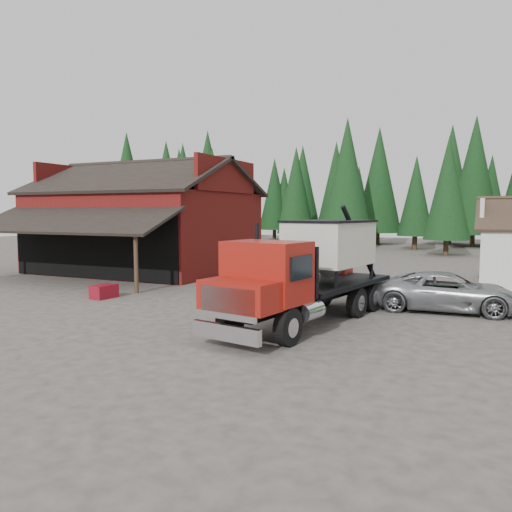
% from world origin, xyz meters
% --- Properties ---
extents(ground, '(120.00, 120.00, 0.00)m').
position_xyz_m(ground, '(0.00, 0.00, 0.00)').
color(ground, '#433B34').
rests_on(ground, ground).
extents(red_barn, '(12.80, 13.63, 7.18)m').
position_xyz_m(red_barn, '(-11.00, 9.90, 2.69)').
color(red_barn, maroon).
rests_on(red_barn, ground).
extents(conifer_backdrop, '(76.00, 16.00, 16.00)m').
position_xyz_m(conifer_backdrop, '(0.00, 42.00, 0.00)').
color(conifer_backdrop, black).
rests_on(conifer_backdrop, ground).
extents(near_pine_a, '(4.40, 4.40, 11.40)m').
position_xyz_m(near_pine_a, '(-22.00, 28.00, 6.39)').
color(near_pine_a, '#382619').
rests_on(near_pine_a, ground).
extents(near_pine_b, '(3.96, 3.96, 10.40)m').
position_xyz_m(near_pine_b, '(6.00, 30.00, 5.89)').
color(near_pine_b, '#382619').
rests_on(near_pine_b, ground).
extents(near_pine_d, '(5.28, 5.28, 13.40)m').
position_xyz_m(near_pine_d, '(-4.00, 34.00, 7.39)').
color(near_pine_d, '#382619').
rests_on(near_pine_d, ground).
extents(feed_truck, '(3.97, 9.29, 4.06)m').
position_xyz_m(feed_truck, '(3.79, -0.47, 1.90)').
color(feed_truck, black).
rests_on(feed_truck, ground).
extents(silver_car, '(5.54, 2.84, 1.50)m').
position_xyz_m(silver_car, '(8.00, 3.71, 0.75)').
color(silver_car, '#9A9CA1').
rests_on(silver_car, ground).
extents(equip_box, '(0.83, 1.18, 0.60)m').
position_xyz_m(equip_box, '(-6.00, 0.35, 0.30)').
color(equip_box, maroon).
rests_on(equip_box, ground).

